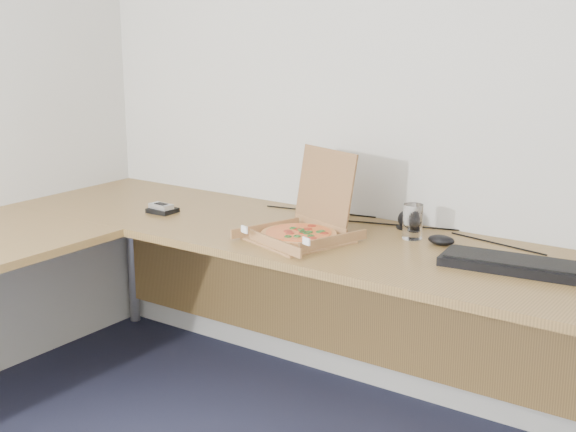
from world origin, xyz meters
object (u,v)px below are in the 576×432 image
Objects in this scene: pizza_box at (302,230)px; keyboard at (516,265)px; drinking_glass at (413,221)px; wallet at (163,210)px; desk at (153,251)px.

pizza_box is 0.75× the size of keyboard.
wallet is (-1.01, -0.23, -0.05)m from drinking_glass.
pizza_box reaches higher than wallet.
keyboard is (0.75, 0.11, -0.02)m from pizza_box.
desk is at bearing -165.92° from keyboard.
wallet is at bearing -167.01° from drinking_glass.
drinking_glass is at bearing 56.37° from pizza_box.
drinking_glass is at bearing 155.31° from keyboard.
drinking_glass is 1.17× the size of wallet.
desk is 19.74× the size of drinking_glass.
wallet is at bearing 129.13° from desk.
pizza_box is 0.40m from drinking_glass.
desk is at bearing -52.72° from wallet.
pizza_box is 0.76m from keyboard.
keyboard is 1.45m from wallet.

